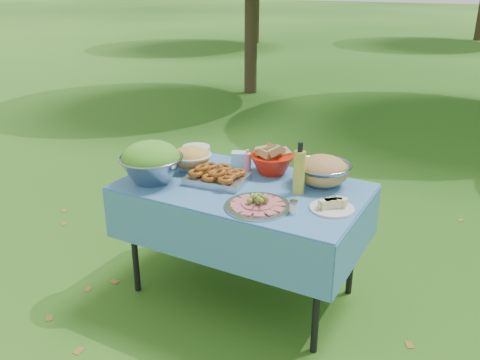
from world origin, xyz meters
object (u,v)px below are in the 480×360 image
plate_stack (196,152)px  bread_bowl (272,159)px  picnic_table (243,241)px  salad_bowl (151,162)px  charcuterie_platter (258,200)px  oil_bottle (299,168)px  pasta_bowl_steel (323,170)px

plate_stack → bread_bowl: 0.60m
picnic_table → salad_bowl: 0.76m
picnic_table → charcuterie_platter: 0.53m
charcuterie_platter → oil_bottle: (0.12, 0.29, 0.11)m
pasta_bowl_steel → charcuterie_platter: (-0.20, -0.49, -0.05)m
charcuterie_platter → oil_bottle: oil_bottle is taller
picnic_table → charcuterie_platter: bearing=-47.2°
bread_bowl → plate_stack: bearing=178.0°
picnic_table → plate_stack: 0.74m
plate_stack → charcuterie_platter: bearing=-35.5°
plate_stack → oil_bottle: bearing=-15.5°
bread_bowl → pasta_bowl_steel: bearing=-4.8°
salad_bowl → bread_bowl: (0.59, 0.49, -0.03)m
oil_bottle → charcuterie_platter: bearing=-112.0°
picnic_table → plate_stack: plate_stack is taller
pasta_bowl_steel → oil_bottle: (-0.08, -0.19, 0.06)m
salad_bowl → plate_stack: 0.52m
bread_bowl → charcuterie_platter: 0.54m
charcuterie_platter → bread_bowl: bearing=107.0°
plate_stack → charcuterie_platter: (0.75, -0.54, 0.00)m
salad_bowl → pasta_bowl_steel: size_ratio=1.15×
pasta_bowl_steel → charcuterie_platter: pasta_bowl_steel is taller
plate_stack → pasta_bowl_steel: 0.95m
pasta_bowl_steel → picnic_table: bearing=-148.9°
picnic_table → plate_stack: (-0.53, 0.30, 0.42)m
plate_stack → picnic_table: bearing=-29.4°
salad_bowl → plate_stack: (-0.01, 0.51, -0.09)m
plate_stack → pasta_bowl_steel: pasta_bowl_steel is taller
pasta_bowl_steel → plate_stack: bearing=176.9°
picnic_table → plate_stack: size_ratio=7.50×
charcuterie_platter → oil_bottle: bearing=68.0°
salad_bowl → pasta_bowl_steel: salad_bowl is taller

